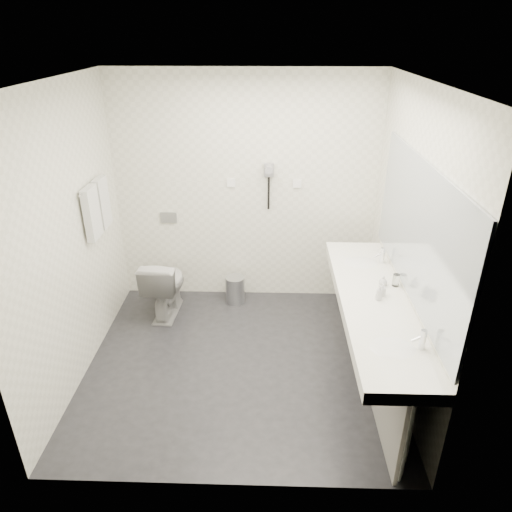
{
  "coord_description": "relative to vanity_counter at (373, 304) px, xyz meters",
  "views": [
    {
      "loc": [
        0.26,
        -3.49,
        2.84
      ],
      "look_at": [
        0.15,
        0.15,
        1.05
      ],
      "focal_mm": 32.8,
      "sensor_mm": 36.0,
      "label": 1
    }
  ],
  "objects": [
    {
      "name": "floor",
      "position": [
        -1.12,
        0.2,
        -0.8
      ],
      "size": [
        2.8,
        2.8,
        0.0
      ],
      "primitive_type": "plane",
      "color": "#222227",
      "rests_on": "ground"
    },
    {
      "name": "ceiling",
      "position": [
        -1.12,
        0.2,
        1.7
      ],
      "size": [
        2.8,
        2.8,
        0.0
      ],
      "primitive_type": "plane",
      "rotation": [
        3.14,
        0.0,
        0.0
      ],
      "color": "white",
      "rests_on": "wall_back"
    },
    {
      "name": "wall_back",
      "position": [
        -1.12,
        1.5,
        0.45
      ],
      "size": [
        2.8,
        0.0,
        2.8
      ],
      "primitive_type": "plane",
      "rotation": [
        1.57,
        0.0,
        0.0
      ],
      "color": "white",
      "rests_on": "floor"
    },
    {
      "name": "wall_front",
      "position": [
        -1.12,
        -1.1,
        0.45
      ],
      "size": [
        2.8,
        0.0,
        2.8
      ],
      "primitive_type": "plane",
      "rotation": [
        -1.57,
        0.0,
        0.0
      ],
      "color": "white",
      "rests_on": "floor"
    },
    {
      "name": "wall_left",
      "position": [
        -2.52,
        0.2,
        0.45
      ],
      "size": [
        0.0,
        2.6,
        2.6
      ],
      "primitive_type": "plane",
      "rotation": [
        1.57,
        0.0,
        1.57
      ],
      "color": "white",
      "rests_on": "floor"
    },
    {
      "name": "wall_right",
      "position": [
        0.27,
        0.2,
        0.45
      ],
      "size": [
        0.0,
        2.6,
        2.6
      ],
      "primitive_type": "plane",
      "rotation": [
        1.57,
        0.0,
        -1.57
      ],
      "color": "white",
      "rests_on": "floor"
    },
    {
      "name": "vanity_counter",
      "position": [
        0.0,
        0.0,
        0.0
      ],
      "size": [
        0.55,
        2.2,
        0.1
      ],
      "primitive_type": "cube",
      "color": "white",
      "rests_on": "floor"
    },
    {
      "name": "vanity_panel",
      "position": [
        0.02,
        0.0,
        -0.42
      ],
      "size": [
        0.03,
        2.15,
        0.75
      ],
      "primitive_type": "cube",
      "color": "gray",
      "rests_on": "floor"
    },
    {
      "name": "vanity_post_near",
      "position": [
        0.05,
        -1.04,
        -0.42
      ],
      "size": [
        0.06,
        0.06,
        0.75
      ],
      "primitive_type": "cylinder",
      "color": "silver",
      "rests_on": "floor"
    },
    {
      "name": "vanity_post_far",
      "position": [
        0.05,
        1.04,
        -0.42
      ],
      "size": [
        0.06,
        0.06,
        0.75
      ],
      "primitive_type": "cylinder",
      "color": "silver",
      "rests_on": "floor"
    },
    {
      "name": "mirror",
      "position": [
        0.26,
        0.0,
        0.65
      ],
      "size": [
        0.02,
        2.2,
        1.05
      ],
      "primitive_type": "cube",
      "color": "#B2BCC6",
      "rests_on": "wall_right"
    },
    {
      "name": "basin_near",
      "position": [
        0.0,
        -0.65,
        0.04
      ],
      "size": [
        0.4,
        0.31,
        0.05
      ],
      "primitive_type": "ellipsoid",
      "color": "white",
      "rests_on": "vanity_counter"
    },
    {
      "name": "basin_far",
      "position": [
        0.0,
        0.65,
        0.04
      ],
      "size": [
        0.4,
        0.31,
        0.05
      ],
      "primitive_type": "ellipsoid",
      "color": "white",
      "rests_on": "vanity_counter"
    },
    {
      "name": "faucet_near",
      "position": [
        0.19,
        -0.65,
        0.12
      ],
      "size": [
        0.04,
        0.04,
        0.15
      ],
      "primitive_type": "cylinder",
      "color": "silver",
      "rests_on": "vanity_counter"
    },
    {
      "name": "faucet_far",
      "position": [
        0.19,
        0.65,
        0.12
      ],
      "size": [
        0.04,
        0.04,
        0.15
      ],
      "primitive_type": "cylinder",
      "color": "silver",
      "rests_on": "vanity_counter"
    },
    {
      "name": "soap_bottle_a",
      "position": [
        0.07,
        0.05,
        0.11
      ],
      "size": [
        0.05,
        0.05,
        0.12
      ],
      "primitive_type": "imported",
      "rotation": [
        0.0,
        0.0,
        -0.01
      ],
      "color": "beige",
      "rests_on": "vanity_counter"
    },
    {
      "name": "soap_bottle_b",
      "position": [
        0.11,
        0.22,
        0.09
      ],
      "size": [
        0.09,
        0.09,
        0.09
      ],
      "primitive_type": "imported",
      "rotation": [
        0.0,
        0.0,
        -0.38
      ],
      "color": "beige",
      "rests_on": "vanity_counter"
    },
    {
      "name": "soap_bottle_c",
      "position": [
        0.03,
        -0.02,
        0.12
      ],
      "size": [
        0.06,
        0.06,
        0.13
      ],
      "primitive_type": "imported",
      "rotation": [
        0.0,
        0.0,
        0.12
      ],
      "color": "beige",
      "rests_on": "vanity_counter"
    },
    {
      "name": "glass_left",
      "position": [
        0.22,
        0.22,
        0.1
      ],
      "size": [
        0.07,
        0.07,
        0.11
      ],
      "primitive_type": "cylinder",
      "rotation": [
        0.0,
        0.0,
        -0.25
      ],
      "color": "silver",
      "rests_on": "vanity_counter"
    },
    {
      "name": "toilet",
      "position": [
        -1.98,
        1.05,
        -0.46
      ],
      "size": [
        0.43,
        0.7,
        0.68
      ],
      "primitive_type": "imported",
      "rotation": [
        0.0,
        0.0,
        3.07
      ],
      "color": "white",
      "rests_on": "floor"
    },
    {
      "name": "flush_plate",
      "position": [
        -1.98,
        1.49,
        0.15
      ],
      "size": [
        0.18,
        0.02,
        0.12
      ],
      "primitive_type": "cube",
      "color": "#B2B5BA",
      "rests_on": "wall_back"
    },
    {
      "name": "pedal_bin",
      "position": [
        -1.24,
        1.29,
        -0.65
      ],
      "size": [
        0.23,
        0.23,
        0.3
      ],
      "primitive_type": "cylinder",
      "rotation": [
        0.0,
        0.0,
        -0.07
      ],
      "color": "#B2B5BA",
      "rests_on": "floor"
    },
    {
      "name": "bin_lid",
      "position": [
        -1.24,
        1.29,
        -0.49
      ],
      "size": [
        0.22,
        0.22,
        0.02
      ],
      "primitive_type": "cylinder",
      "color": "#B2B5BA",
      "rests_on": "pedal_bin"
    },
    {
      "name": "towel_rail",
      "position": [
        -2.47,
        0.75,
        0.75
      ],
      "size": [
        0.02,
        0.62,
        0.02
      ],
      "primitive_type": "cylinder",
      "rotation": [
        1.57,
        0.0,
        0.0
      ],
      "color": "silver",
      "rests_on": "wall_left"
    },
    {
      "name": "towel_near",
      "position": [
        -2.46,
        0.61,
        0.53
      ],
      "size": [
        0.07,
        0.24,
        0.48
      ],
      "primitive_type": "cube",
      "color": "silver",
      "rests_on": "towel_rail"
    },
    {
      "name": "towel_far",
      "position": [
        -2.46,
        0.89,
        0.53
      ],
      "size": [
        0.07,
        0.24,
        0.48
      ],
      "primitive_type": "cube",
      "color": "silver",
      "rests_on": "towel_rail"
    },
    {
      "name": "dryer_cradle",
      "position": [
        -0.88,
        1.47,
        0.7
      ],
      "size": [
        0.1,
        0.04,
        0.14
      ],
      "primitive_type": "cube",
      "color": "gray",
      "rests_on": "wall_back"
    },
    {
      "name": "dryer_barrel",
      "position": [
        -0.88,
        1.4,
        0.73
      ],
      "size": [
        0.08,
        0.14,
        0.08
      ],
      "primitive_type": "cylinder",
      "rotation": [
        1.57,
        0.0,
        0.0
      ],
      "color": "gray",
      "rests_on": "dryer_cradle"
    },
    {
      "name": "dryer_cord",
      "position": [
        -0.88,
        1.46,
        0.45
      ],
      "size": [
        0.02,
        0.02,
        0.35
      ],
      "primitive_type": "cylinder",
      "color": "black",
      "rests_on": "dryer_cradle"
    },
    {
      "name": "switch_plate_a",
      "position": [
        -1.27,
        1.49,
        0.55
      ],
      "size": [
        0.09,
        0.02,
        0.09
      ],
      "primitive_type": "cube",
      "color": "white",
      "rests_on": "wall_back"
    },
    {
      "name": "switch_plate_b",
      "position": [
        -0.57,
        1.49,
        0.55
      ],
      "size": [
        0.09,
        0.02,
        0.09
      ],
      "primitive_type": "cube",
      "color": "white",
      "rests_on": "wall_back"
    }
  ]
}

